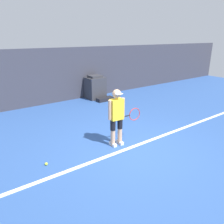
% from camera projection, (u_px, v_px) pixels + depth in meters
% --- Properties ---
extents(ground_plane, '(24.00, 24.00, 0.00)m').
position_uv_depth(ground_plane, '(134.00, 149.00, 5.69)').
color(ground_plane, '#2D5193').
extents(back_wall, '(24.00, 0.10, 2.34)m').
position_uv_depth(back_wall, '(53.00, 76.00, 9.35)').
color(back_wall, '#383842').
rests_on(back_wall, ground_plane).
extents(court_baseline, '(21.60, 0.10, 0.01)m').
position_uv_depth(court_baseline, '(131.00, 147.00, 5.77)').
color(court_baseline, white).
rests_on(court_baseline, ground_plane).
extents(tennis_player, '(1.00, 0.30, 1.54)m').
position_uv_depth(tennis_player, '(117.00, 115.00, 5.67)').
color(tennis_player, tan).
rests_on(tennis_player, ground_plane).
extents(tennis_ball, '(0.07, 0.07, 0.07)m').
position_uv_depth(tennis_ball, '(46.00, 164.00, 4.98)').
color(tennis_ball, '#D1E533').
rests_on(tennis_ball, ground_plane).
extents(covered_chair, '(0.81, 0.73, 1.09)m').
position_uv_depth(covered_chair, '(95.00, 87.00, 10.21)').
color(covered_chair, '#333338').
rests_on(covered_chair, ground_plane).
extents(equipment_bag, '(0.78, 0.32, 0.16)m').
position_uv_depth(equipment_bag, '(105.00, 99.00, 9.92)').
color(equipment_bag, black).
rests_on(equipment_bag, ground_plane).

